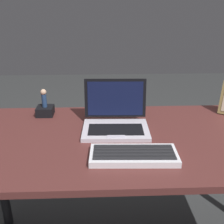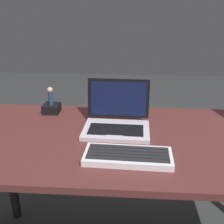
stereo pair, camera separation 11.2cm
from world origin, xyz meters
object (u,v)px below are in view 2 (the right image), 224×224
Objects in this scene: laptop_front at (117,120)px; figurine_stand at (52,108)px; external_keyboard at (128,156)px; figurine at (50,95)px.

laptop_front reaches higher than figurine_stand.
laptop_front is 3.59× the size of figurine_stand.
external_keyboard is 0.58m from figurine_stand.
figurine is at bearing 133.34° from external_keyboard.
figurine_stand is at bearing 133.34° from external_keyboard.
laptop_front is at bearing 102.02° from external_keyboard.
figurine_stand is 0.07m from figurine.
laptop_front is 0.26m from external_keyboard.
laptop_front is at bearing -26.57° from figurine.
figurine_stand is at bearing -90.00° from figurine.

